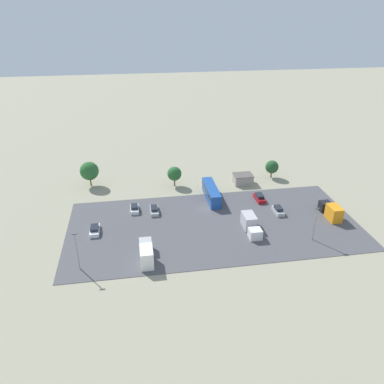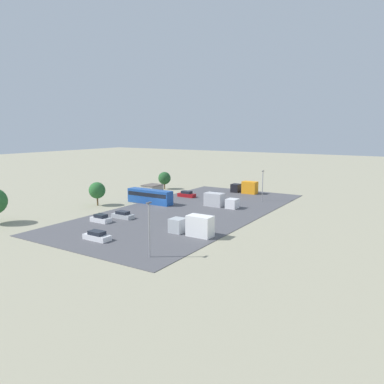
{
  "view_description": "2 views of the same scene",
  "coord_description": "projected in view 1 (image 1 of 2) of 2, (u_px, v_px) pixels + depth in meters",
  "views": [
    {
      "loc": [
        16.04,
        76.98,
        43.68
      ],
      "look_at": [
        7.89,
        26.49,
        18.02
      ],
      "focal_mm": 35.0,
      "sensor_mm": 36.0,
      "label": 1
    },
    {
      "loc": [
        66.29,
        50.32,
        17.56
      ],
      "look_at": [
        3.25,
        10.56,
        4.91
      ],
      "focal_mm": 35.0,
      "sensor_mm": 36.0,
      "label": 2
    }
  ],
  "objects": [
    {
      "name": "parked_truck_0",
      "position": [
        146.0,
        253.0,
        70.57
      ],
      "size": [
        2.42,
        7.77,
        3.47
      ],
      "rotation": [
        0.0,
        0.0,
        3.14
      ],
      "color": "#ADB2B7",
      "rests_on": "ground"
    },
    {
      "name": "parked_car_2",
      "position": [
        95.0,
        230.0,
        79.76
      ],
      "size": [
        1.95,
        4.61,
        1.45
      ],
      "rotation": [
        0.0,
        0.0,
        3.14
      ],
      "color": "silver",
      "rests_on": "ground"
    },
    {
      "name": "parked_car_4",
      "position": [
        259.0,
        198.0,
        92.97
      ],
      "size": [
        1.89,
        4.66,
        1.59
      ],
      "rotation": [
        0.0,
        0.0,
        3.14
      ],
      "color": "maroon",
      "rests_on": "ground"
    },
    {
      "name": "parking_lot_surface",
      "position": [
        214.0,
        225.0,
        82.74
      ],
      "size": [
        63.71,
        30.15,
        0.08
      ],
      "color": "#4C4C51",
      "rests_on": "ground"
    },
    {
      "name": "tree_near_shed",
      "position": [
        272.0,
        167.0,
        104.16
      ],
      "size": [
        3.65,
        3.65,
        5.06
      ],
      "color": "brown",
      "rests_on": "ground"
    },
    {
      "name": "tree_apron_mid",
      "position": [
        89.0,
        171.0,
        98.97
      ],
      "size": [
        4.92,
        4.92,
        6.74
      ],
      "color": "brown",
      "rests_on": "ground"
    },
    {
      "name": "parked_car_1",
      "position": [
        154.0,
        210.0,
        87.49
      ],
      "size": [
        1.85,
        4.54,
        1.41
      ],
      "color": "#ADB2B7",
      "rests_on": "ground"
    },
    {
      "name": "parked_car_0",
      "position": [
        278.0,
        210.0,
        87.25
      ],
      "size": [
        1.76,
        4.2,
        1.55
      ],
      "rotation": [
        0.0,
        0.0,
        3.14
      ],
      "color": "#ADB2B7",
      "rests_on": "ground"
    },
    {
      "name": "bus",
      "position": [
        211.0,
        192.0,
        93.25
      ],
      "size": [
        2.6,
        11.7,
        3.27
      ],
      "color": "#1E4C9E",
      "rests_on": "ground"
    },
    {
      "name": "parked_truck_2",
      "position": [
        251.0,
        224.0,
        80.3
      ],
      "size": [
        2.56,
        7.88,
        3.02
      ],
      "color": "silver",
      "rests_on": "ground"
    },
    {
      "name": "tree_apron_far",
      "position": [
        174.0,
        174.0,
        99.19
      ],
      "size": [
        3.79,
        3.79,
        5.44
      ],
      "color": "brown",
      "rests_on": "ground"
    },
    {
      "name": "light_pole_lot_edge",
      "position": [
        77.0,
        249.0,
        67.08
      ],
      "size": [
        0.9,
        0.28,
        7.72
      ],
      "color": "gray",
      "rests_on": "ground"
    },
    {
      "name": "ground_plane",
      "position": [
        207.0,
        208.0,
        89.8
      ],
      "size": [
        400.0,
        400.0,
        0.0
      ],
      "primitive_type": "plane",
      "color": "gray"
    },
    {
      "name": "parked_truck_1",
      "position": [
        331.0,
        211.0,
        85.17
      ],
      "size": [
        2.47,
        7.26,
        3.3
      ],
      "rotation": [
        0.0,
        0.0,
        3.14
      ],
      "color": "black",
      "rests_on": "ground"
    },
    {
      "name": "parked_car_3",
      "position": [
        135.0,
        209.0,
        88.03
      ],
      "size": [
        1.87,
        4.05,
        1.5
      ],
      "color": "silver",
      "rests_on": "ground"
    },
    {
      "name": "shed_building",
      "position": [
        243.0,
        179.0,
        101.47
      ],
      "size": [
        5.12,
        4.09,
        2.65
      ],
      "color": "#9E998E",
      "rests_on": "ground"
    },
    {
      "name": "light_pole_lot_centre",
      "position": [
        315.0,
        222.0,
        75.69
      ],
      "size": [
        0.9,
        0.28,
        7.46
      ],
      "color": "gray",
      "rests_on": "ground"
    }
  ]
}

